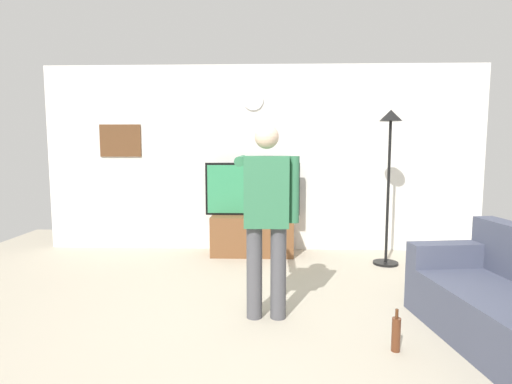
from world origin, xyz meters
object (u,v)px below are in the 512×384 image
wall_clock (253,100)px  beverage_bottle (396,334)px  floor_lamp (389,155)px  television (252,189)px  tv_stand (252,235)px  framed_picture (121,141)px  person_standing_nearer_lamp (266,211)px

wall_clock → beverage_bottle: bearing=-68.5°
beverage_bottle → floor_lamp: bearing=76.3°
television → floor_lamp: size_ratio=0.67×
floor_lamp → beverage_bottle: (-0.57, -2.31, -1.29)m
tv_stand → wall_clock: 1.94m
television → framed_picture: bearing=172.8°
tv_stand → television: television is taller
framed_picture → beverage_bottle: framed_picture is taller
floor_lamp → framed_picture: bearing=168.7°
wall_clock → floor_lamp: size_ratio=0.15×
wall_clock → person_standing_nearer_lamp: bearing=-84.9°
tv_stand → floor_lamp: bearing=-14.2°
floor_lamp → person_standing_nearer_lamp: bearing=-131.9°
television → framed_picture: (-1.96, 0.25, 0.68)m
framed_picture → person_standing_nearer_lamp: (2.17, -2.46, -0.65)m
television → framed_picture: size_ratio=2.19×
person_standing_nearer_lamp → tv_stand: bearing=95.7°
television → person_standing_nearer_lamp: size_ratio=0.77×
tv_stand → floor_lamp: (1.76, -0.45, 1.14)m
person_standing_nearer_lamp → beverage_bottle: (0.98, -0.59, -0.83)m
beverage_bottle → wall_clock: bearing=111.5°
television → framed_picture: framed_picture is taller
wall_clock → beverage_bottle: (1.20, -3.05, -2.06)m
television → floor_lamp: bearing=-15.6°
framed_picture → beverage_bottle: 4.63m
framed_picture → person_standing_nearer_lamp: bearing=-48.5°
floor_lamp → tv_stand: bearing=165.8°
framed_picture → beverage_bottle: bearing=-44.1°
tv_stand → beverage_bottle: bearing=-66.5°
tv_stand → floor_lamp: floor_lamp is taller
tv_stand → person_standing_nearer_lamp: bearing=-84.3°
wall_clock → beverage_bottle: wall_clock is taller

